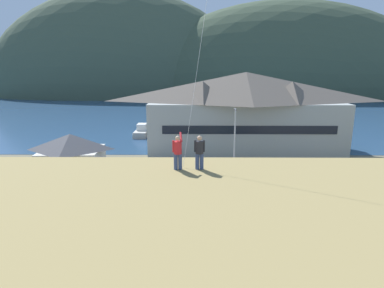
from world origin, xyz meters
TOP-DOWN VIEW (x-y plane):
  - ground_plane at (0.00, 0.00)m, footprint 600.00×600.00m
  - parking_lot_pad at (0.00, 5.00)m, footprint 40.00×20.00m
  - bay_water at (0.00, 60.00)m, footprint 360.00×84.00m
  - far_hill_west_ridge at (-30.89, 113.27)m, footprint 114.62×45.87m
  - far_hill_east_peak at (38.92, 110.61)m, footprint 129.28×51.89m
  - harbor_lodge at (8.14, 20.50)m, footprint 28.38×9.94m
  - storage_shed_near_lot at (-11.71, 6.97)m, footprint 6.61×5.40m
  - wharf_dock at (-4.86, 33.41)m, footprint 3.20×14.63m
  - moored_boat_wharfside at (-8.32, 31.23)m, footprint 2.43×7.06m
  - parked_car_mid_row_center at (-3.42, 7.54)m, footprint 4.34×2.34m
  - parked_car_front_row_red at (1.65, 1.62)m, footprint 4.26×2.18m
  - parked_car_front_row_end at (6.84, 0.15)m, footprint 4.22×2.09m
  - parked_car_back_row_left at (-14.63, 0.05)m, footprint 4.29×2.24m
  - parked_car_back_row_right at (9.04, 5.67)m, footprint 4.31×2.27m
  - parking_light_pole at (5.53, 10.55)m, footprint 0.24×0.78m
  - person_kite_flyer at (0.18, -9.21)m, footprint 0.52×0.69m
  - person_companion at (1.27, -9.16)m, footprint 0.55×0.40m

SIDE VIEW (x-z plane):
  - ground_plane at x=0.00m, z-range 0.00..0.00m
  - far_hill_west_ridge at x=-30.89m, z-range -42.78..42.78m
  - far_hill_east_peak at x=38.92m, z-range -37.93..37.93m
  - bay_water at x=0.00m, z-range 0.00..0.03m
  - parking_lot_pad at x=0.00m, z-range 0.00..0.10m
  - wharf_dock at x=-4.86m, z-range 0.00..0.70m
  - moored_boat_wharfside at x=-8.32m, z-range -0.36..1.80m
  - parked_car_mid_row_center at x=-3.42m, z-range 0.15..1.97m
  - parked_car_front_row_red at x=1.65m, z-range 0.15..1.97m
  - parked_car_front_row_end at x=6.84m, z-range 0.15..1.97m
  - parked_car_back_row_left at x=-14.63m, z-range 0.15..1.97m
  - parked_car_back_row_right at x=9.04m, z-range 0.15..1.97m
  - storage_shed_near_lot at x=-11.71m, z-range 0.10..5.36m
  - parking_light_pole at x=5.53m, z-range 0.64..7.93m
  - harbor_lodge at x=8.14m, z-range 0.33..11.56m
  - person_companion at x=1.27m, z-range 6.88..8.62m
  - person_kite_flyer at x=0.18m, z-range 6.84..8.70m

